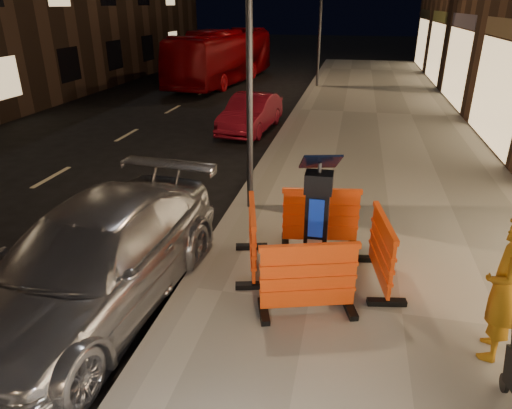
% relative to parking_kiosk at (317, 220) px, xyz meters
% --- Properties ---
extents(ground_plane, '(120.00, 120.00, 0.00)m').
position_rel_parking_kiosk_xyz_m(ground_plane, '(-1.75, -0.73, -1.06)').
color(ground_plane, black).
rests_on(ground_plane, ground).
extents(sidewalk, '(6.00, 60.00, 0.15)m').
position_rel_parking_kiosk_xyz_m(sidewalk, '(1.25, -0.73, -0.99)').
color(sidewalk, gray).
rests_on(sidewalk, ground).
extents(kerb, '(0.30, 60.00, 0.15)m').
position_rel_parking_kiosk_xyz_m(kerb, '(-1.75, -0.73, -0.99)').
color(kerb, slate).
rests_on(kerb, ground).
extents(parking_kiosk, '(0.68, 0.68, 1.83)m').
position_rel_parking_kiosk_xyz_m(parking_kiosk, '(0.00, 0.00, 0.00)').
color(parking_kiosk, black).
rests_on(parking_kiosk, sidewalk).
extents(barrier_front, '(1.41, 0.90, 1.02)m').
position_rel_parking_kiosk_xyz_m(barrier_front, '(0.00, -0.95, -0.40)').
color(barrier_front, '#FF4A10').
rests_on(barrier_front, sidewalk).
extents(barrier_back, '(1.38, 0.74, 1.02)m').
position_rel_parking_kiosk_xyz_m(barrier_back, '(0.00, 0.95, -0.40)').
color(barrier_back, '#FF4A10').
rests_on(barrier_back, sidewalk).
extents(barrier_kerbside, '(0.84, 1.40, 1.02)m').
position_rel_parking_kiosk_xyz_m(barrier_kerbside, '(-0.95, 0.00, -0.40)').
color(barrier_kerbside, '#FF4A10').
rests_on(barrier_kerbside, sidewalk).
extents(barrier_bldgside, '(0.76, 1.38, 1.02)m').
position_rel_parking_kiosk_xyz_m(barrier_bldgside, '(0.95, 0.00, -0.40)').
color(barrier_bldgside, '#FF4A10').
rests_on(barrier_bldgside, sidewalk).
extents(car_silver, '(2.43, 5.13, 1.45)m').
position_rel_parking_kiosk_xyz_m(car_silver, '(-2.89, -1.22, -1.06)').
color(car_silver, silver).
rests_on(car_silver, ground).
extents(car_red, '(1.58, 3.71, 1.19)m').
position_rel_parking_kiosk_xyz_m(car_red, '(-2.92, 8.64, -1.06)').
color(car_red, maroon).
rests_on(car_red, ground).
extents(bus_doubledecker, '(3.35, 9.84, 2.69)m').
position_rel_parking_kiosk_xyz_m(bus_doubledecker, '(-6.60, 18.21, -1.06)').
color(bus_doubledecker, '#850309').
rests_on(bus_doubledecker, ground).
extents(man, '(0.59, 0.74, 1.77)m').
position_rel_parking_kiosk_xyz_m(man, '(2.19, -1.27, -0.03)').
color(man, '#8F5A0D').
rests_on(man, sidewalk).
extents(street_lamp_mid, '(0.12, 0.12, 6.00)m').
position_rel_parking_kiosk_xyz_m(street_lamp_mid, '(-1.50, 2.27, 2.09)').
color(street_lamp_mid, '#3F3F44').
rests_on(street_lamp_mid, sidewalk).
extents(street_lamp_far, '(0.12, 0.12, 6.00)m').
position_rel_parking_kiosk_xyz_m(street_lamp_far, '(-1.50, 17.27, 2.09)').
color(street_lamp_far, '#3F3F44').
rests_on(street_lamp_far, sidewalk).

